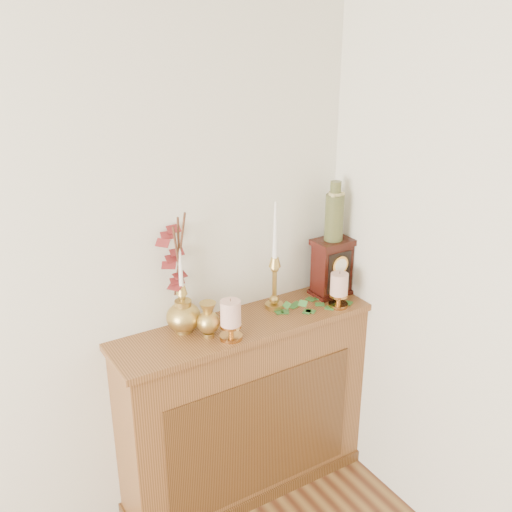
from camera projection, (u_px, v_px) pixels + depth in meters
console_shelf at (246, 413)px, 2.87m from camera, size 1.24×0.34×0.93m
candlestick_left at (182, 301)px, 2.55m from camera, size 0.07×0.07×0.44m
candlestick_center at (275, 275)px, 2.75m from camera, size 0.09×0.09×0.52m
bud_vase at (208, 320)px, 2.53m from camera, size 0.10×0.10×0.16m
ginger_jar at (175, 276)px, 2.53m from camera, size 0.23×0.24×0.56m
pillar_candle_left at (231, 318)px, 2.51m from camera, size 0.10×0.10×0.19m
pillar_candle_right at (339, 288)px, 2.79m from camera, size 0.09×0.09×0.18m
ivy_garland at (308, 305)px, 2.81m from camera, size 0.42×0.18×0.07m
mantel_clock at (332, 268)px, 2.90m from camera, size 0.19×0.14×0.28m
ceramic_vase at (334, 214)px, 2.80m from camera, size 0.09×0.09×0.29m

